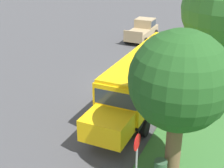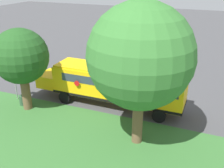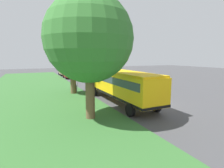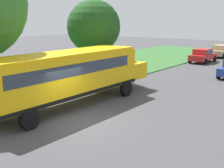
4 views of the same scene
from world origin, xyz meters
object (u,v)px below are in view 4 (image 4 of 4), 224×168
Objects in this scene: car_red_middle at (203,55)px; stop_sign at (119,59)px; oak_tree_roadside_mid at (95,26)px; car_tan_furthest at (220,50)px; school_bus at (70,73)px; trash_bin at (103,76)px.

stop_sign is (-1.80, -14.10, 0.86)m from car_red_middle.
car_tan_furthest is at bearing 82.77° from oak_tree_roadside_mid.
school_bus is at bearing -62.23° from oak_tree_roadside_mid.
stop_sign is (-1.80, -20.39, 0.86)m from car_tan_furthest.
oak_tree_roadside_mid is 2.35× the size of stop_sign.
oak_tree_roadside_mid is 4.02m from trash_bin.
school_bus reaches higher than trash_bin.
car_red_middle is 6.29m from car_tan_furthest.
oak_tree_roadside_mid reaches higher than car_red_middle.
stop_sign is (1.01, 1.80, -2.67)m from oak_tree_roadside_mid.
oak_tree_roadside_mid reaches higher than stop_sign.
stop_sign is at bearing -97.27° from car_red_middle.
school_bus is 1.93× the size of oak_tree_roadside_mid.
stop_sign reaches higher than car_tan_furthest.
school_bus is at bearing -88.82° from car_red_middle.
car_red_middle is 16.53m from oak_tree_roadside_mid.
car_red_middle is at bearing 91.18° from school_bus.
car_red_middle and car_tan_furthest have the same top height.
stop_sign is at bearing 60.59° from oak_tree_roadside_mid.
stop_sign is 1.88m from trash_bin.
car_red_middle reaches higher than trash_bin.
car_tan_furthest is 20.48m from stop_sign.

